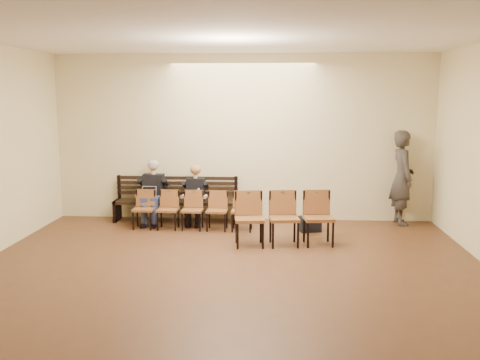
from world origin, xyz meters
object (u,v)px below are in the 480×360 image
object	(u,v)px
seated_woman	(195,198)
water_bottle	(199,199)
laptop	(148,198)
chair_row_front	(192,210)
chair_row_back	(284,219)
bag	(310,224)
passerby	(402,171)
bench	(176,211)
seated_man	(153,193)

from	to	relation	value
seated_woman	water_bottle	distance (m)	0.26
laptop	chair_row_front	size ratio (longest dim) A/B	0.13
water_bottle	chair_row_back	world-z (taller)	chair_row_back
bag	passerby	world-z (taller)	passerby
bench	chair_row_front	world-z (taller)	chair_row_front
seated_man	chair_row_front	size ratio (longest dim) A/B	0.54
passerby	chair_row_back	world-z (taller)	passerby
bench	chair_row_back	size ratio (longest dim) A/B	1.49
seated_man	water_bottle	world-z (taller)	seated_man
laptop	chair_row_front	world-z (taller)	chair_row_front
chair_row_back	seated_man	bearing A→B (deg)	143.38
seated_woman	bag	xyz separation A→B (m)	(2.34, -0.53, -0.39)
passerby	chair_row_front	size ratio (longest dim) A/B	0.94
seated_man	seated_woman	size ratio (longest dim) A/B	1.19
laptop	passerby	xyz separation A→B (m)	(5.19, 0.45, 0.56)
bench	chair_row_front	size ratio (longest dim) A/B	1.09
water_bottle	bag	xyz separation A→B (m)	(2.23, -0.29, -0.41)
seated_woman	passerby	distance (m)	4.30
bench	chair_row_back	xyz separation A→B (m)	(2.25, -1.67, 0.26)
bench	seated_man	size ratio (longest dim) A/B	2.04
laptop	bench	bearing A→B (deg)	28.07
seated_woman	chair_row_back	world-z (taller)	seated_woman
chair_row_back	water_bottle	bearing A→B (deg)	135.55
bag	water_bottle	bearing A→B (deg)	172.53
bench	laptop	world-z (taller)	laptop
bench	water_bottle	size ratio (longest dim) A/B	11.85
seated_man	bag	bearing A→B (deg)	-9.23
bench	seated_woman	size ratio (longest dim) A/B	2.42
laptop	passerby	distance (m)	5.24
seated_woman	chair_row_back	xyz separation A→B (m)	(1.82, -1.55, -0.05)
seated_woman	chair_row_back	distance (m)	2.39
laptop	chair_row_back	xyz separation A→B (m)	(2.75, -1.32, -0.07)
seated_man	seated_woman	world-z (taller)	seated_man
bag	seated_man	bearing A→B (deg)	170.77
chair_row_back	bag	bearing A→B (deg)	56.16
seated_man	seated_woman	xyz separation A→B (m)	(0.89, 0.00, -0.10)
bench	passerby	world-z (taller)	passerby
chair_row_front	chair_row_back	xyz separation A→B (m)	(1.80, -1.02, 0.10)
bag	chair_row_back	world-z (taller)	chair_row_back
water_bottle	bag	world-z (taller)	water_bottle
seated_woman	chair_row_front	bearing A→B (deg)	-87.76
chair_row_front	chair_row_back	bearing A→B (deg)	-28.13
chair_row_front	laptop	bearing A→B (deg)	163.96
water_bottle	passerby	world-z (taller)	passerby
seated_woman	bag	bearing A→B (deg)	-12.65
water_bottle	chair_row_back	distance (m)	2.16
seated_man	passerby	bearing A→B (deg)	2.45
seated_woman	bag	size ratio (longest dim) A/B	2.68
water_bottle	seated_woman	bearing A→B (deg)	115.03
passerby	chair_row_back	size ratio (longest dim) A/B	1.29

